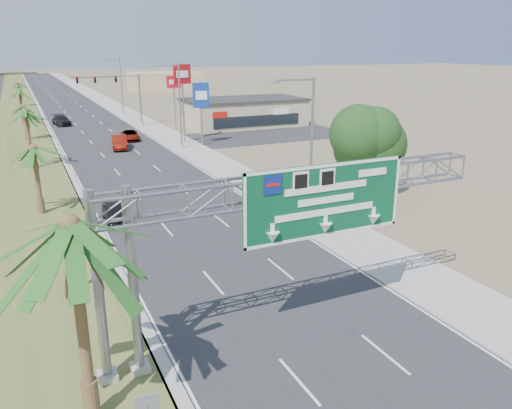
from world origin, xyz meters
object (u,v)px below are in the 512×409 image
object	(u,v)px
palm_near	(70,226)
car_right_lane	(130,136)
pole_sign_red_near	(182,80)
signal_mast	(127,96)
store_building	(244,113)
car_far	(61,120)
car_left_lane	(116,213)
car_mid_lane	(119,142)
pole_sign_blue	(201,98)
pole_sign_red_far	(174,86)
sign_gantry	(286,201)

from	to	relation	value
palm_near	car_right_lane	distance (m)	54.10
pole_sign_red_near	palm_near	bearing A→B (deg)	-110.93
palm_near	signal_mast	world-z (taller)	palm_near
store_building	car_far	size ratio (longest dim) A/B	3.39
palm_near	pole_sign_red_near	distance (m)	50.97
palm_near	car_far	size ratio (longest dim) A/B	1.57
palm_near	pole_sign_red_near	size ratio (longest dim) A/B	0.83
store_building	car_left_lane	bearing A→B (deg)	-125.18
store_building	pole_sign_red_near	distance (m)	17.70
signal_mast	car_mid_lane	bearing A→B (deg)	-105.21
store_building	car_mid_lane	xyz separation A→B (m)	(-21.45, -11.04, -1.18)
signal_mast	car_right_lane	bearing A→B (deg)	-100.77
car_far	pole_sign_blue	distance (m)	30.10
car_right_lane	pole_sign_red_far	distance (m)	12.23
car_left_lane	car_right_lane	size ratio (longest dim) A/B	0.86
palm_near	car_mid_lane	bearing A→B (deg)	78.27
car_left_lane	pole_sign_red_far	bearing A→B (deg)	68.60
car_far	store_building	bearing A→B (deg)	-32.90
signal_mast	car_right_lane	xyz separation A→B (m)	(-2.21, -11.63, -4.20)
sign_gantry	palm_near	xyz separation A→B (m)	(-8.14, -1.93, 0.87)
car_right_lane	pole_sign_blue	world-z (taller)	pole_sign_blue
car_right_lane	pole_sign_red_near	size ratio (longest dim) A/B	0.46
car_right_lane	pole_sign_red_far	bearing A→B (deg)	46.43
car_far	pole_sign_red_far	world-z (taller)	pole_sign_red_far
signal_mast	car_left_lane	bearing A→B (deg)	-102.78
signal_mast	car_mid_lane	world-z (taller)	signal_mast
palm_near	signal_mast	distance (m)	65.60
signal_mast	store_building	xyz separation A→B (m)	(16.83, -5.97, -2.85)
car_far	pole_sign_red_near	xyz separation A→B (m)	(13.09, -23.10, 7.22)
sign_gantry	pole_sign_blue	world-z (taller)	pole_sign_blue
palm_near	pole_sign_blue	distance (m)	48.96
car_right_lane	pole_sign_blue	distance (m)	11.84
palm_near	signal_mast	size ratio (longest dim) A/B	0.81
store_building	car_right_lane	bearing A→B (deg)	-163.45
store_building	pole_sign_blue	distance (m)	17.95
signal_mast	pole_sign_blue	distance (m)	19.88
car_left_lane	car_far	size ratio (longest dim) A/B	0.75
car_right_lane	pole_sign_red_near	bearing A→B (deg)	-31.45
palm_near	car_left_lane	xyz separation A→B (m)	(4.39, 19.97, -6.25)
car_right_lane	signal_mast	bearing A→B (deg)	85.95
store_building	car_left_lane	xyz separation A→B (m)	(-26.81, -38.03, -1.32)
car_right_lane	pole_sign_red_near	world-z (taller)	pole_sign_red_near
palm_near	pole_sign_red_near	bearing A→B (deg)	69.07
car_far	pole_sign_red_near	world-z (taller)	pole_sign_red_near
car_left_lane	car_right_lane	distance (m)	33.30
pole_sign_red_far	signal_mast	bearing A→B (deg)	142.26
sign_gantry	pole_sign_blue	size ratio (longest dim) A/B	2.11
sign_gantry	car_left_lane	world-z (taller)	sign_gantry
signal_mast	car_left_lane	xyz separation A→B (m)	(-9.98, -44.01, -4.17)
store_building	car_far	bearing A→B (deg)	154.06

